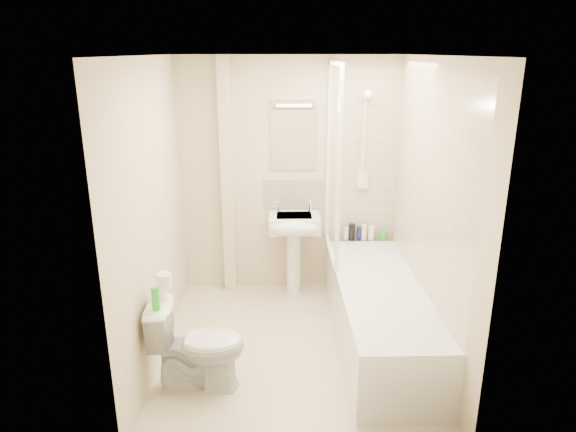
{
  "coord_description": "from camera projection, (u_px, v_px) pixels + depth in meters",
  "views": [
    {
      "loc": [
        -0.13,
        -3.85,
        2.43
      ],
      "look_at": [
        -0.03,
        0.2,
        1.13
      ],
      "focal_mm": 32.0,
      "sensor_mm": 36.0,
      "label": 1
    }
  ],
  "objects": [
    {
      "name": "bottle_black_b",
      "position": [
        352.0,
        232.0,
        5.33
      ],
      "size": [
        0.06,
        0.06,
        0.17
      ],
      "primitive_type": "cylinder",
      "color": "black",
      "rests_on": "bathtub"
    },
    {
      "name": "bottle_white_b",
      "position": [
        371.0,
        233.0,
        5.34
      ],
      "size": [
        0.06,
        0.06,
        0.15
      ],
      "primitive_type": "cylinder",
      "color": "white",
      "rests_on": "bathtub"
    },
    {
      "name": "green_bottle",
      "position": [
        156.0,
        298.0,
        3.57
      ],
      "size": [
        0.06,
        0.06,
        0.18
      ],
      "primitive_type": "cylinder",
      "color": "green",
      "rests_on": "toilet"
    },
    {
      "name": "splashback",
      "position": [
        293.0,
        194.0,
        5.27
      ],
      "size": [
        0.6,
        0.02,
        0.3
      ],
      "primitive_type": "cube",
      "color": "beige",
      "rests_on": "wall_back"
    },
    {
      "name": "bottle_white_a",
      "position": [
        346.0,
        234.0,
        5.34
      ],
      "size": [
        0.05,
        0.05,
        0.14
      ],
      "primitive_type": "cylinder",
      "color": "silver",
      "rests_on": "bathtub"
    },
    {
      "name": "ceiling",
      "position": [
        293.0,
        55.0,
        3.67
      ],
      "size": [
        2.2,
        2.5,
        0.02
      ],
      "primitive_type": "cube",
      "color": "white",
      "rests_on": "wall_back"
    },
    {
      "name": "pedestal_sink",
      "position": [
        294.0,
        232.0,
        5.16
      ],
      "size": [
        0.51,
        0.47,
        0.98
      ],
      "color": "white",
      "rests_on": "ground"
    },
    {
      "name": "wall_right",
      "position": [
        431.0,
        214.0,
        4.06
      ],
      "size": [
        0.02,
        2.5,
        2.4
      ],
      "primitive_type": "cube",
      "color": "beige",
      "rests_on": "ground"
    },
    {
      "name": "floor",
      "position": [
        292.0,
        348.0,
        4.41
      ],
      "size": [
        2.5,
        2.5,
        0.0
      ],
      "primitive_type": "plane",
      "color": "beige",
      "rests_on": "ground"
    },
    {
      "name": "shower_fixture",
      "position": [
        364.0,
        145.0,
        5.09
      ],
      "size": [
        0.1,
        0.16,
        0.99
      ],
      "color": "white",
      "rests_on": "wall_back"
    },
    {
      "name": "bathtub",
      "position": [
        379.0,
        313.0,
        4.4
      ],
      "size": [
        0.7,
        2.1,
        0.55
      ],
      "color": "white",
      "rests_on": "ground"
    },
    {
      "name": "toilet_roll_lower",
      "position": [
        159.0,
        293.0,
        3.74
      ],
      "size": [
        0.1,
        0.1,
        0.1
      ],
      "primitive_type": "cylinder",
      "color": "white",
      "rests_on": "toilet"
    },
    {
      "name": "wall_left",
      "position": [
        152.0,
        216.0,
        4.01
      ],
      "size": [
        0.02,
        2.5,
        2.4
      ],
      "primitive_type": "cube",
      "color": "beige",
      "rests_on": "ground"
    },
    {
      "name": "tile_right",
      "position": [
        430.0,
        184.0,
        4.05
      ],
      "size": [
        0.01,
        2.1,
        1.75
      ],
      "primitive_type": "cube",
      "color": "beige",
      "rests_on": "wall_right"
    },
    {
      "name": "wall_back",
      "position": [
        289.0,
        178.0,
        5.23
      ],
      "size": [
        2.2,
        0.02,
        2.4
      ],
      "primitive_type": "cube",
      "color": "beige",
      "rests_on": "ground"
    },
    {
      "name": "strip_light",
      "position": [
        294.0,
        103.0,
        4.97
      ],
      "size": [
        0.42,
        0.07,
        0.07
      ],
      "primitive_type": "cube",
      "color": "silver",
      "rests_on": "wall_back"
    },
    {
      "name": "shower_screen",
      "position": [
        333.0,
        162.0,
        4.73
      ],
      "size": [
        0.04,
        0.92,
        1.8
      ],
      "color": "white",
      "rests_on": "bathtub"
    },
    {
      "name": "toilet",
      "position": [
        198.0,
        345.0,
        3.81
      ],
      "size": [
        0.41,
        0.7,
        0.7
      ],
      "primitive_type": "imported",
      "rotation": [
        0.0,
        0.0,
        1.59
      ],
      "color": "white",
      "rests_on": "ground"
    },
    {
      "name": "bottle_green",
      "position": [
        383.0,
        236.0,
        5.35
      ],
      "size": [
        0.06,
        0.06,
        0.09
      ],
      "primitive_type": "cylinder",
      "color": "green",
      "rests_on": "bathtub"
    },
    {
      "name": "tile_back",
      "position": [
        363.0,
        156.0,
        5.17
      ],
      "size": [
        0.7,
        0.01,
        1.75
      ],
      "primitive_type": "cube",
      "color": "beige",
      "rests_on": "wall_back"
    },
    {
      "name": "mirror",
      "position": [
        294.0,
        141.0,
        5.1
      ],
      "size": [
        0.46,
        0.01,
        0.6
      ],
      "primitive_type": "cube",
      "color": "white",
      "rests_on": "wall_back"
    },
    {
      "name": "toilet_roll_upper",
      "position": [
        164.0,
        280.0,
        3.72
      ],
      "size": [
        0.11,
        0.11,
        0.1
      ],
      "primitive_type": "cylinder",
      "color": "white",
      "rests_on": "toilet_roll_lower"
    },
    {
      "name": "bottle_blue",
      "position": [
        359.0,
        233.0,
        5.34
      ],
      "size": [
        0.05,
        0.05,
        0.14
      ],
      "primitive_type": "cylinder",
      "color": "navy",
      "rests_on": "bathtub"
    },
    {
      "name": "pipe_boxing",
      "position": [
        227.0,
        179.0,
        5.16
      ],
      "size": [
        0.12,
        0.12,
        2.4
      ],
      "primitive_type": "cube",
      "color": "beige",
      "rests_on": "ground"
    },
    {
      "name": "bottle_cream",
      "position": [
        364.0,
        232.0,
        5.33
      ],
      "size": [
        0.05,
        0.05,
        0.17
      ],
      "primitive_type": "cylinder",
      "color": "beige",
      "rests_on": "bathtub"
    }
  ]
}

